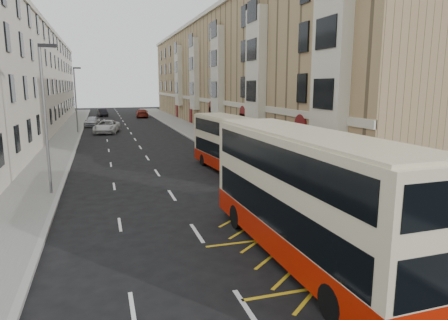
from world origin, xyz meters
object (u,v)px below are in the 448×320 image
object	(u,v)px
car_dark	(102,113)
double_decker_rear	(232,145)
street_lamp_far	(76,96)
double_decker_front	(305,196)
street_lamp_near	(46,111)
pedestrian_far	(305,185)
car_silver	(92,121)
white_van	(107,127)
litter_bin	(431,255)
car_red	(142,113)
pedestrian_near	(439,229)

from	to	relation	value
car_dark	double_decker_rear	bearing A→B (deg)	-90.28
street_lamp_far	double_decker_front	bearing A→B (deg)	-77.31
street_lamp_near	street_lamp_far	xyz separation A→B (m)	(0.00, 30.00, 0.00)
street_lamp_far	car_dark	world-z (taller)	street_lamp_far
pedestrian_far	car_silver	bearing A→B (deg)	-35.23
double_decker_rear	pedestrian_far	size ratio (longest dim) A/B	6.14
car_silver	car_dark	distance (m)	19.40
double_decker_rear	white_van	world-z (taller)	double_decker_rear
pedestrian_far	car_dark	size ratio (longest dim) A/B	0.37
white_van	car_dark	world-z (taller)	white_van
litter_bin	car_red	xyz separation A→B (m)	(-2.46, 66.58, 0.09)
double_decker_front	car_dark	world-z (taller)	double_decker_front
street_lamp_near	car_dark	bearing A→B (deg)	86.85
double_decker_rear	car_red	world-z (taller)	double_decker_rear
double_decker_front	street_lamp_near	bearing A→B (deg)	127.95
white_van	car_silver	xyz separation A→B (m)	(-1.90, 8.80, -0.04)
pedestrian_far	car_red	distance (m)	58.24
double_decker_front	car_red	bearing A→B (deg)	88.06
street_lamp_near	white_van	bearing A→B (deg)	83.24
double_decker_rear	pedestrian_far	world-z (taller)	double_decker_rear
car_silver	car_red	distance (m)	17.06
car_dark	double_decker_front	bearing A→B (deg)	-93.60
double_decker_front	car_silver	size ratio (longest dim) A/B	2.56
litter_bin	white_van	distance (m)	44.06
car_red	car_silver	bearing A→B (deg)	63.96
street_lamp_near	double_decker_rear	distance (m)	11.89
double_decker_front	litter_bin	size ratio (longest dim) A/B	11.04
white_van	street_lamp_near	bearing A→B (deg)	-85.12
double_decker_rear	car_dark	xyz separation A→B (m)	(-8.16, 54.97, -1.26)
litter_bin	pedestrian_near	size ratio (longest dim) A/B	0.64
litter_bin	car_silver	xyz separation A→B (m)	(-11.13, 51.88, 0.07)
double_decker_rear	pedestrian_near	size ratio (longest dim) A/B	6.14
double_decker_rear	car_silver	distance (m)	36.97
double_decker_front	car_silver	xyz separation A→B (m)	(-7.77, 49.61, -1.53)
pedestrian_near	car_silver	xyz separation A→B (m)	(-12.62, 50.69, -0.20)
litter_bin	car_silver	world-z (taller)	car_silver
double_decker_front	white_van	size ratio (longest dim) A/B	1.97
street_lamp_near	double_decker_front	bearing A→B (deg)	-50.90
car_dark	street_lamp_far	bearing A→B (deg)	-105.30
double_decker_front	white_van	world-z (taller)	double_decker_front
white_van	street_lamp_far	bearing A→B (deg)	-179.66
street_lamp_far	pedestrian_near	size ratio (longest dim) A/B	4.97
double_decker_rear	pedestrian_near	bearing A→B (deg)	-84.41
pedestrian_near	car_red	world-z (taller)	pedestrian_near
street_lamp_far	pedestrian_far	distance (m)	37.78
pedestrian_near	car_dark	xyz separation A→B (m)	(-11.03, 70.02, -0.24)
white_van	car_dark	size ratio (longest dim) A/B	1.33
litter_bin	car_red	size ratio (longest dim) A/B	0.19
litter_bin	double_decker_front	bearing A→B (deg)	145.88
pedestrian_far	white_van	bearing A→B (deg)	-34.68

